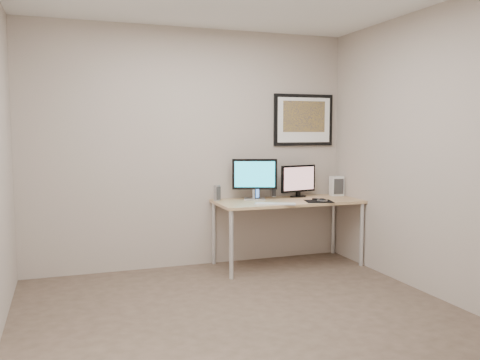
% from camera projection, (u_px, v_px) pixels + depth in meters
% --- Properties ---
extents(floor, '(3.60, 3.60, 0.00)m').
position_uv_depth(floor, '(244.00, 317.00, 4.08)').
color(floor, '#483A2D').
rests_on(floor, ground).
extents(room, '(3.60, 3.60, 3.60)m').
position_uv_depth(room, '(226.00, 113.00, 4.35)').
color(room, white).
rests_on(room, ground).
extents(desk, '(1.60, 0.70, 0.73)m').
position_uv_depth(desk, '(287.00, 206.00, 5.62)').
color(desk, olive).
rests_on(desk, floor).
extents(framed_art, '(0.75, 0.04, 0.60)m').
position_uv_depth(framed_art, '(304.00, 120.00, 5.95)').
color(framed_art, black).
rests_on(framed_art, room).
extents(monitor_large, '(0.48, 0.23, 0.45)m').
position_uv_depth(monitor_large, '(255.00, 177.00, 5.62)').
color(monitor_large, '#ADADB2').
rests_on(monitor_large, desk).
extents(monitor_tv, '(0.47, 0.15, 0.37)m').
position_uv_depth(monitor_tv, '(298.00, 180.00, 5.85)').
color(monitor_tv, black).
rests_on(monitor_tv, desk).
extents(speaker_left, '(0.09, 0.09, 0.17)m').
position_uv_depth(speaker_left, '(217.00, 193.00, 5.55)').
color(speaker_left, '#ADADB2').
rests_on(speaker_left, desk).
extents(speaker_right, '(0.08, 0.08, 0.16)m').
position_uv_depth(speaker_right, '(274.00, 190.00, 5.88)').
color(speaker_right, '#ADADB2').
rests_on(speaker_right, desk).
extents(phone_dock, '(0.08, 0.08, 0.14)m').
position_uv_depth(phone_dock, '(257.00, 194.00, 5.60)').
color(phone_dock, black).
rests_on(phone_dock, desk).
extents(keyboard, '(0.44, 0.28, 0.01)m').
position_uv_depth(keyboard, '(275.00, 204.00, 5.28)').
color(keyboard, silver).
rests_on(keyboard, desk).
extents(mousepad, '(0.34, 0.32, 0.00)m').
position_uv_depth(mousepad, '(319.00, 201.00, 5.50)').
color(mousepad, black).
rests_on(mousepad, desk).
extents(mouse, '(0.09, 0.11, 0.03)m').
position_uv_depth(mouse, '(322.00, 200.00, 5.49)').
color(mouse, black).
rests_on(mouse, mousepad).
extents(remote, '(0.09, 0.16, 0.02)m').
position_uv_depth(remote, '(319.00, 199.00, 5.59)').
color(remote, black).
rests_on(remote, desk).
extents(fan_unit, '(0.16, 0.12, 0.23)m').
position_uv_depth(fan_unit, '(337.00, 186.00, 6.00)').
color(fan_unit, silver).
rests_on(fan_unit, desk).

